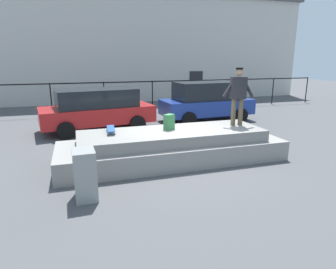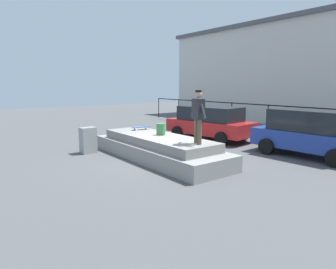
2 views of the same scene
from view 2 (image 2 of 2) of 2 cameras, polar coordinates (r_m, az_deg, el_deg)
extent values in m
plane|color=#4C4C4F|center=(11.35, -0.82, -4.72)|extent=(60.00, 60.00, 0.00)
cube|color=gray|center=(11.47, -1.91, -3.16)|extent=(6.35, 2.06, 0.55)
cube|color=gray|center=(11.38, -1.92, -1.01)|extent=(5.21, 1.69, 0.32)
cylinder|color=brown|center=(9.83, 5.34, 0.64)|extent=(0.14, 0.14, 0.80)
cylinder|color=brown|center=(9.64, 5.95, 0.46)|extent=(0.14, 0.14, 0.80)
cube|color=#26262B|center=(9.65, 5.71, 4.81)|extent=(0.50, 0.35, 0.65)
cylinder|color=#26262B|center=(9.90, 4.95, 4.96)|extent=(0.40, 0.19, 0.58)
cylinder|color=#26262B|center=(9.41, 6.51, 4.71)|extent=(0.40, 0.19, 0.58)
sphere|color=tan|center=(9.63, 5.75, 7.55)|extent=(0.22, 0.22, 0.22)
cylinder|color=black|center=(9.63, 5.76, 8.15)|extent=(0.25, 0.25, 0.05)
cube|color=#264C8C|center=(12.89, -5.08, 1.38)|extent=(0.26, 0.82, 0.02)
cylinder|color=silver|center=(12.87, -6.32, 0.99)|extent=(0.03, 0.06, 0.06)
cylinder|color=silver|center=(12.69, -5.91, 0.88)|extent=(0.03, 0.06, 0.06)
cylinder|color=silver|center=(13.11, -4.27, 1.18)|extent=(0.03, 0.06, 0.06)
cylinder|color=silver|center=(12.94, -3.84, 1.07)|extent=(0.03, 0.06, 0.06)
cube|color=#33723F|center=(11.45, -1.36, 0.98)|extent=(0.34, 0.32, 0.44)
cube|color=#B21E1E|center=(15.55, 7.87, 1.45)|extent=(4.64, 2.46, 0.66)
cube|color=black|center=(15.47, 7.92, 3.94)|extent=(3.30, 2.05, 0.70)
cylinder|color=black|center=(17.17, 6.09, 1.12)|extent=(0.66, 0.31, 0.64)
cylinder|color=black|center=(15.75, 1.76, 0.42)|extent=(0.66, 0.31, 0.64)
cylinder|color=black|center=(15.63, 13.96, 0.08)|extent=(0.66, 0.31, 0.64)
cylinder|color=black|center=(14.05, 9.98, -0.80)|extent=(0.66, 0.31, 0.64)
cube|color=navy|center=(12.89, 25.18, -0.91)|extent=(4.30, 1.98, 0.69)
cube|color=black|center=(12.79, 25.41, 2.38)|extent=(3.03, 1.70, 0.80)
cylinder|color=black|center=(14.32, 21.89, -1.15)|extent=(0.65, 0.25, 0.64)
cylinder|color=black|center=(12.77, 18.04, -2.13)|extent=(0.65, 0.25, 0.64)
cylinder|color=black|center=(11.64, 29.01, -3.94)|extent=(0.65, 0.25, 0.64)
cube|color=gray|center=(12.74, -14.80, -1.05)|extent=(0.46, 0.62, 1.06)
cylinder|color=black|center=(25.68, -1.76, 5.02)|extent=(0.06, 0.06, 1.66)
cylinder|color=black|center=(23.56, 2.01, 4.63)|extent=(0.06, 0.06, 1.66)
cylinder|color=black|center=(21.57, 6.50, 4.15)|extent=(0.06, 0.06, 1.66)
cylinder|color=black|center=(19.73, 11.85, 3.53)|extent=(0.06, 0.06, 1.66)
cylinder|color=black|center=(18.11, 18.22, 2.76)|extent=(0.06, 0.06, 1.66)
cylinder|color=black|center=(16.75, 25.73, 1.80)|extent=(0.06, 0.06, 1.66)
cube|color=black|center=(17.32, 21.99, 4.90)|extent=(24.00, 0.04, 0.06)
camera|label=1|loc=(11.74, -43.10, 7.20)|focal=31.23mm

